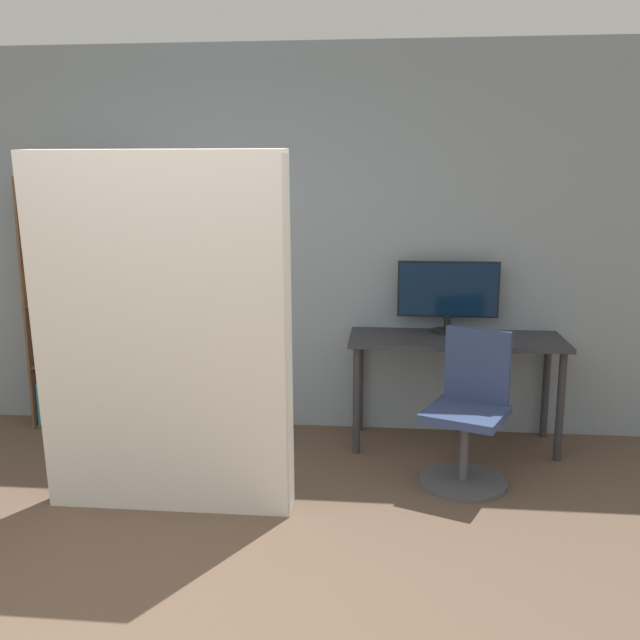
{
  "coord_description": "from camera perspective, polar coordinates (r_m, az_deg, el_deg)",
  "views": [
    {
      "loc": [
        1.0,
        -2.22,
        1.81
      ],
      "look_at": [
        0.63,
        1.52,
        1.05
      ],
      "focal_mm": 40.0,
      "sensor_mm": 36.0,
      "label": 1
    }
  ],
  "objects": [
    {
      "name": "desk",
      "position": [
        4.87,
        10.81,
        -2.56
      ],
      "size": [
        1.42,
        0.56,
        0.75
      ],
      "color": "#2D2D33",
      "rests_on": "ground"
    },
    {
      "name": "monitor",
      "position": [
        4.94,
        10.21,
        2.16
      ],
      "size": [
        0.69,
        0.21,
        0.49
      ],
      "color": "black",
      "rests_on": "desk"
    },
    {
      "name": "bookshelf",
      "position": [
        5.45,
        -18.88,
        0.82
      ],
      "size": [
        0.86,
        0.29,
        1.81
      ],
      "color": "brown",
      "rests_on": "ground"
    },
    {
      "name": "wall_back",
      "position": [
        5.13,
        -5.61,
        6.24
      ],
      "size": [
        8.0,
        0.06,
        2.7
      ],
      "color": "gray",
      "rests_on": "ground"
    },
    {
      "name": "mattress_near",
      "position": [
        3.85,
        -12.41,
        -1.39
      ],
      "size": [
        1.36,
        0.28,
        1.95
      ],
      "color": "silver",
      "rests_on": "ground"
    },
    {
      "name": "office_chair",
      "position": [
        4.37,
        11.75,
        -8.07
      ],
      "size": [
        0.58,
        0.58,
        0.92
      ],
      "color": "#4C4C51",
      "rests_on": "ground"
    }
  ]
}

